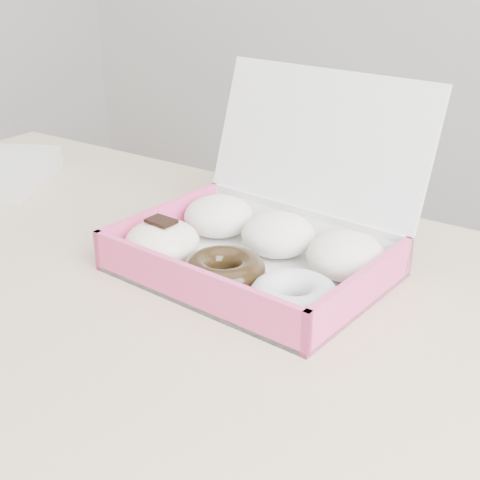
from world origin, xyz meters
The scene contains 2 objects.
table centered at (0.00, 0.00, 0.67)m, with size 1.20×0.80×0.75m.
donut_box centered at (0.18, 0.12, 0.79)m, with size 0.35×0.32×0.23m.
Camera 1 is at (0.60, -0.54, 1.14)m, focal length 50.00 mm.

